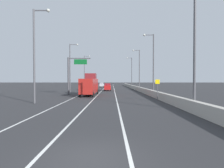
# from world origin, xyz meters

# --- Properties ---
(ground_plane) EXTENTS (320.00, 320.00, 0.00)m
(ground_plane) POSITION_xyz_m (0.00, 64.00, 0.00)
(ground_plane) COLOR #2D2D30
(lane_stripe_left) EXTENTS (0.16, 130.00, 0.00)m
(lane_stripe_left) POSITION_xyz_m (-5.50, 55.00, 0.00)
(lane_stripe_left) COLOR silver
(lane_stripe_left) RESTS_ON ground_plane
(lane_stripe_center) EXTENTS (0.16, 130.00, 0.00)m
(lane_stripe_center) POSITION_xyz_m (-2.00, 55.00, 0.00)
(lane_stripe_center) COLOR silver
(lane_stripe_center) RESTS_ON ground_plane
(lane_stripe_right) EXTENTS (0.16, 130.00, 0.00)m
(lane_stripe_right) POSITION_xyz_m (1.50, 55.00, 0.00)
(lane_stripe_right) COLOR silver
(lane_stripe_right) RESTS_ON ground_plane
(jersey_barrier_right) EXTENTS (0.60, 120.00, 1.10)m
(jersey_barrier_right) POSITION_xyz_m (8.06, 40.00, 0.55)
(jersey_barrier_right) COLOR #B2ADA3
(jersey_barrier_right) RESTS_ON ground_plane
(overhead_sign_gantry) EXTENTS (4.68, 0.36, 7.50)m
(overhead_sign_gantry) POSITION_xyz_m (-7.26, 31.04, 4.73)
(overhead_sign_gantry) COLOR #47474C
(overhead_sign_gantry) RESTS_ON ground_plane
(speed_advisory_sign) EXTENTS (0.60, 0.11, 3.00)m
(speed_advisory_sign) POSITION_xyz_m (7.16, 19.25, 1.76)
(speed_advisory_sign) COLOR #4C4C51
(speed_advisory_sign) RESTS_ON ground_plane
(lamp_post_right_near) EXTENTS (2.14, 0.44, 11.83)m
(lamp_post_right_near) POSITION_xyz_m (8.31, 10.66, 6.69)
(lamp_post_right_near) COLOR #4C4C51
(lamp_post_right_near) RESTS_ON ground_plane
(lamp_post_right_second) EXTENTS (2.14, 0.44, 11.83)m
(lamp_post_right_second) POSITION_xyz_m (8.61, 29.37, 6.69)
(lamp_post_right_second) COLOR #4C4C51
(lamp_post_right_second) RESTS_ON ground_plane
(lamp_post_right_third) EXTENTS (2.14, 0.44, 11.83)m
(lamp_post_right_third) POSITION_xyz_m (8.62, 48.08, 6.69)
(lamp_post_right_third) COLOR #4C4C51
(lamp_post_right_third) RESTS_ON ground_plane
(lamp_post_right_fourth) EXTENTS (2.14, 0.44, 11.83)m
(lamp_post_right_fourth) POSITION_xyz_m (8.33, 66.79, 6.69)
(lamp_post_right_fourth) COLOR #4C4C51
(lamp_post_right_fourth) RESTS_ON ground_plane
(lamp_post_left_near) EXTENTS (2.14, 0.44, 11.83)m
(lamp_post_left_near) POSITION_xyz_m (-8.71, 16.66, 6.69)
(lamp_post_left_near) COLOR #4C4C51
(lamp_post_left_near) RESTS_ON ground_plane
(lamp_post_left_mid) EXTENTS (2.14, 0.44, 11.83)m
(lamp_post_left_mid) POSITION_xyz_m (-9.25, 39.11, 6.69)
(lamp_post_left_mid) COLOR #4C4C51
(lamp_post_left_mid) RESTS_ON ground_plane
(lamp_post_left_far) EXTENTS (2.14, 0.44, 11.83)m
(lamp_post_left_far) POSITION_xyz_m (-9.03, 61.56, 6.69)
(lamp_post_left_far) COLOR #4C4C51
(lamp_post_left_far) RESTS_ON ground_plane
(car_black_0) EXTENTS (2.02, 4.15, 1.98)m
(car_black_0) POSITION_xyz_m (-6.74, 70.94, 0.98)
(car_black_0) COLOR black
(car_black_0) RESTS_ON ground_plane
(car_gray_1) EXTENTS (1.89, 4.08, 1.91)m
(car_gray_1) POSITION_xyz_m (-6.72, 47.66, 0.95)
(car_gray_1) COLOR slate
(car_gray_1) RESTS_ON ground_plane
(car_silver_2) EXTENTS (1.79, 4.28, 1.99)m
(car_silver_2) POSITION_xyz_m (-3.48, 71.87, 0.99)
(car_silver_2) COLOR #B7B7BC
(car_silver_2) RESTS_ON ground_plane
(car_red_3) EXTENTS (1.90, 4.09, 2.07)m
(car_red_3) POSITION_xyz_m (-0.39, 44.67, 1.03)
(car_red_3) COLOR red
(car_red_3) RESTS_ON ground_plane
(car_green_4) EXTENTS (1.96, 4.30, 1.87)m
(car_green_4) POSITION_xyz_m (-3.66, 40.09, 0.94)
(car_green_4) COLOR #196033
(car_green_4) RESTS_ON ground_plane
(box_truck) EXTENTS (2.67, 9.10, 4.26)m
(box_truck) POSITION_xyz_m (-3.48, 28.98, 1.95)
(box_truck) COLOR #A51E19
(box_truck) RESTS_ON ground_plane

